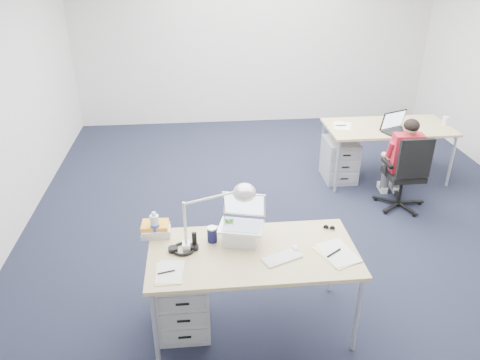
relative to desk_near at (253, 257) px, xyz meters
name	(u,v)px	position (x,y,z in m)	size (l,w,h in m)	color
floor	(292,223)	(0.65, 1.52, -0.68)	(7.00, 7.00, 0.00)	black
room	(301,73)	(0.65, 1.52, 1.03)	(6.02, 7.02, 2.80)	beige
desk_near	(253,257)	(0.00, 0.00, 0.00)	(1.60, 0.80, 0.73)	tan
desk_far	(388,130)	(2.09, 2.57, 0.00)	(1.60, 0.80, 0.73)	tan
office_chair	(402,187)	(2.01, 1.75, -0.42)	(0.60, 0.60, 0.94)	black
seated_person	(401,160)	(2.02, 1.91, -0.13)	(0.35, 0.60, 1.09)	#AE1828
drawer_pedestal_near	(184,299)	(-0.55, 0.05, -0.41)	(0.40, 0.50, 0.55)	#ABADB1
drawer_pedestal_far	(340,159)	(1.49, 2.59, -0.41)	(0.40, 0.50, 0.55)	#ABADB1
silver_laptop	(241,221)	(-0.07, 0.15, 0.23)	(0.34, 0.27, 0.36)	silver
wireless_keyboard	(282,258)	(0.21, -0.11, 0.05)	(0.30, 0.12, 0.01)	white
computer_mouse	(295,248)	(0.33, -0.01, 0.06)	(0.05, 0.08, 0.03)	white
headphones	(183,248)	(-0.53, 0.07, 0.07)	(0.23, 0.18, 0.04)	black
can_koozie	(212,234)	(-0.30, 0.17, 0.11)	(0.08, 0.08, 0.13)	#161645
water_bottle	(155,225)	(-0.75, 0.27, 0.16)	(0.07, 0.07, 0.23)	silver
bear_figurine	(229,228)	(-0.16, 0.22, 0.13)	(0.09, 0.07, 0.17)	#286E1D
book_stack	(156,229)	(-0.75, 0.32, 0.10)	(0.23, 0.17, 0.10)	silver
cordless_phone	(194,240)	(-0.44, 0.10, 0.11)	(0.04, 0.02, 0.13)	black
papers_left	(169,273)	(-0.63, -0.20, 0.05)	(0.19, 0.27, 0.01)	#FBF391
papers_right	(337,254)	(0.63, -0.10, 0.05)	(0.23, 0.33, 0.01)	#FBF391
sunglasses	(329,228)	(0.67, 0.25, 0.06)	(0.10, 0.05, 0.02)	black
desk_lamp	(208,217)	(-0.33, 0.07, 0.33)	(0.50, 0.18, 0.57)	silver
dark_laptop	(401,123)	(2.13, 2.32, 0.18)	(0.37, 0.36, 0.27)	black
far_cup	(445,121)	(2.84, 2.55, 0.10)	(0.07, 0.07, 0.11)	white
far_papers	(342,126)	(1.49, 2.62, 0.05)	(0.21, 0.30, 0.01)	white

